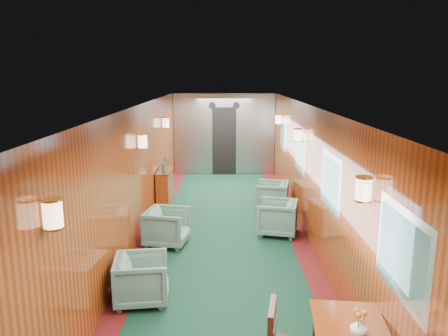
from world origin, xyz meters
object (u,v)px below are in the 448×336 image
object	(u,v)px
armchair_left_near	(142,279)
armchair_right_far	(272,196)
armchair_left_far	(167,227)
armchair_right_near	(277,218)
credenza	(165,187)

from	to	relation	value
armchair_left_near	armchair_right_far	bearing A→B (deg)	-35.17
armchair_left_near	armchair_left_far	bearing A→B (deg)	-9.63
armchair_right_near	armchair_right_far	xyz separation A→B (m)	(0.06, 1.52, -0.01)
credenza	armchair_right_near	world-z (taller)	credenza
credenza	armchair_right_near	xyz separation A→B (m)	(2.33, -1.81, -0.10)
armchair_right_near	credenza	bearing A→B (deg)	-114.93
armchair_left_near	armchair_right_far	size ratio (longest dim) A/B	0.99
armchair_left_near	armchair_right_near	size ratio (longest dim) A/B	0.97
credenza	armchair_right_near	bearing A→B (deg)	-37.84
armchair_left_near	armchair_right_near	bearing A→B (deg)	-46.85
credenza	armchair_right_far	size ratio (longest dim) A/B	1.59
credenza	armchair_right_near	distance (m)	2.95
credenza	armchair_right_far	xyz separation A→B (m)	(2.39, -0.29, -0.11)
armchair_right_near	armchair_left_far	bearing A→B (deg)	-62.35
credenza	armchair_left_near	world-z (taller)	credenza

